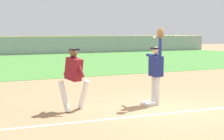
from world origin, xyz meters
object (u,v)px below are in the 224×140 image
at_px(parked_car_blue, 39,45).
at_px(first_base, 149,103).
at_px(baseball, 154,37).
at_px(runner, 74,75).
at_px(fielder, 156,67).

bearing_deg(parked_car_blue, first_base, -102.34).
distance_m(baseball, parked_car_blue, 28.91).
xyz_separation_m(runner, parked_car_blue, (5.82, 28.52, -0.32)).
distance_m(runner, baseball, 2.66).
relative_size(first_base, baseball, 5.14).
bearing_deg(runner, fielder, -28.29).
bearing_deg(parked_car_blue, fielder, -101.95).
relative_size(first_base, fielder, 0.17).
distance_m(fielder, baseball, 0.89).
bearing_deg(baseball, runner, 176.25).
bearing_deg(fielder, first_base, -16.44).
bearing_deg(first_base, parked_car_blue, 82.96).
bearing_deg(baseball, fielder, -89.82).
relative_size(fielder, parked_car_blue, 0.50).
height_order(baseball, parked_car_blue, baseball).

